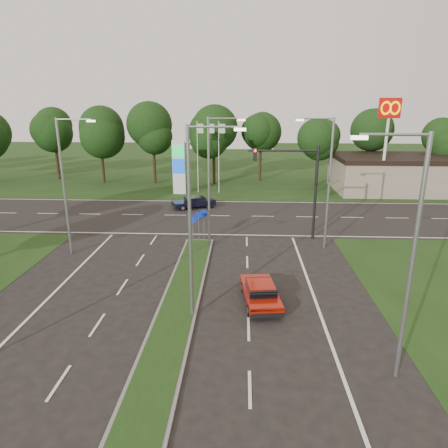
{
  "coord_description": "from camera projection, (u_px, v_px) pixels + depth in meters",
  "views": [
    {
      "loc": [
        3.15,
        -11.02,
        9.83
      ],
      "look_at": [
        1.94,
        14.19,
        2.2
      ],
      "focal_mm": 32.0,
      "sensor_mm": 36.0,
      "label": 1
    }
  ],
  "objects": [
    {
      "name": "treeline_far",
      "position": [
        219.0,
        129.0,
        49.73
      ],
      "size": [
        6.0,
        6.0,
        9.9
      ],
      "color": "black",
      "rests_on": "ground"
    },
    {
      "name": "streetlight_right_far",
      "position": [
        327.0,
        177.0,
        26.95
      ],
      "size": [
        2.53,
        0.22,
        9.0
      ],
      "rotation": [
        0.0,
        0.0,
        3.14
      ],
      "color": "gray",
      "rests_on": "ground"
    },
    {
      "name": "commercial_building",
      "position": [
        405.0,
        174.0,
        46.36
      ],
      "size": [
        16.0,
        9.0,
        4.0
      ],
      "primitive_type": "cube",
      "color": "gray",
      "rests_on": "ground"
    },
    {
      "name": "streetlight_left_far",
      "position": [
        66.0,
        180.0,
        25.82
      ],
      "size": [
        2.53,
        0.22,
        9.0
      ],
      "color": "gray",
      "rests_on": "ground"
    },
    {
      "name": "streetlight_median_far",
      "position": [
        212.0,
        176.0,
        27.31
      ],
      "size": [
        2.53,
        0.22,
        9.0
      ],
      "color": "gray",
      "rests_on": "ground"
    },
    {
      "name": "ground",
      "position": [
        147.0,
        406.0,
        13.53
      ],
      "size": [
        160.0,
        160.0,
        0.0
      ],
      "primitive_type": "plane",
      "color": "black",
      "rests_on": "ground"
    },
    {
      "name": "navy_sedan",
      "position": [
        194.0,
        202.0,
        39.05
      ],
      "size": [
        4.37,
        3.08,
        1.11
      ],
      "rotation": [
        0.0,
        0.0,
        1.97
      ],
      "color": "black",
      "rests_on": "ground"
    },
    {
      "name": "mcdonalds_sign",
      "position": [
        388.0,
        122.0,
        40.96
      ],
      "size": [
        2.2,
        0.47,
        10.4
      ],
      "color": "silver",
      "rests_on": "ground"
    },
    {
      "name": "cross_road",
      "position": [
        208.0,
        216.0,
        36.47
      ],
      "size": [
        160.0,
        12.0,
        0.02
      ],
      "primitive_type": "cube",
      "color": "black",
      "rests_on": "ground"
    },
    {
      "name": "median_signs",
      "position": [
        199.0,
        221.0,
        28.71
      ],
      "size": [
        1.16,
        1.76,
        2.38
      ],
      "color": "gray",
      "rests_on": "ground"
    },
    {
      "name": "traffic_signal",
      "position": [
        298.0,
        178.0,
        29.06
      ],
      "size": [
        5.1,
        0.42,
        7.0
      ],
      "color": "black",
      "rests_on": "ground"
    },
    {
      "name": "verge_far",
      "position": [
        224.0,
        165.0,
        66.11
      ],
      "size": [
        160.0,
        50.0,
        0.02
      ],
      "primitive_type": "cube",
      "color": "#1A3411",
      "rests_on": "ground"
    },
    {
      "name": "gas_pylon",
      "position": [
        181.0,
        166.0,
        44.37
      ],
      "size": [
        5.8,
        1.26,
        8.0
      ],
      "color": "silver",
      "rests_on": "ground"
    },
    {
      "name": "streetlight_right_near",
      "position": [
        408.0,
        249.0,
        13.56
      ],
      "size": [
        2.53,
        0.22,
        9.0
      ],
      "rotation": [
        0.0,
        0.0,
        3.14
      ],
      "color": "gray",
      "rests_on": "ground"
    },
    {
      "name": "streetlight_median_near",
      "position": [
        194.0,
        215.0,
        17.75
      ],
      "size": [
        2.53,
        0.22,
        9.0
      ],
      "color": "gray",
      "rests_on": "ground"
    },
    {
      "name": "red_sedan",
      "position": [
        261.0,
        292.0,
        20.38
      ],
      "size": [
        2.11,
        4.15,
        1.09
      ],
      "rotation": [
        0.0,
        0.0,
        0.12
      ],
      "color": "#9F1608",
      "rests_on": "ground"
    },
    {
      "name": "median_kerb",
      "position": [
        168.0,
        338.0,
        17.33
      ],
      "size": [
        2.0,
        26.0,
        0.12
      ],
      "primitive_type": "cube",
      "color": "slate",
      "rests_on": "ground"
    }
  ]
}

